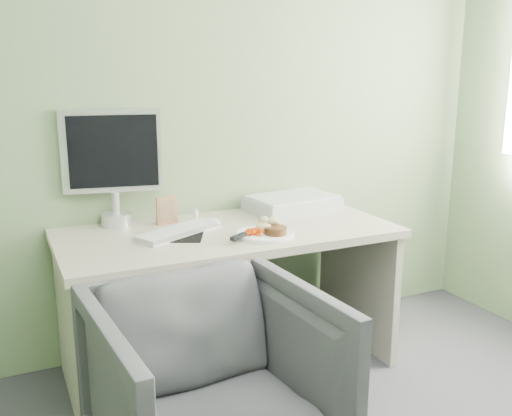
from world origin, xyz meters
name	(u,v)px	position (x,y,z in m)	size (l,w,h in m)	color
wall_back	(199,96)	(0.00, 2.00, 1.35)	(3.50, 3.50, 0.00)	#6B875E
desk	(229,266)	(0.00, 1.62, 0.55)	(1.60, 0.75, 0.73)	#B6AD98
plate	(265,234)	(0.11, 1.45, 0.74)	(0.27, 0.27, 0.01)	white
steak	(276,230)	(0.15, 1.42, 0.76)	(0.10, 0.10, 0.03)	black
potato_pile	(268,223)	(0.15, 1.50, 0.78)	(0.12, 0.09, 0.07)	tan
carrot_heap	(253,230)	(0.05, 1.45, 0.77)	(0.06, 0.06, 0.04)	#E13F04
steak_knife	(243,235)	(0.00, 1.43, 0.76)	(0.23, 0.16, 0.02)	silver
mousepad	(177,236)	(-0.26, 1.62, 0.73)	(0.23, 0.21, 0.00)	black
keyboard	(179,230)	(-0.23, 1.65, 0.75)	(0.44, 0.13, 0.02)	white
computer_mouse	(213,222)	(-0.04, 1.73, 0.75)	(0.06, 0.10, 0.04)	white
photo_frame	(167,210)	(-0.24, 1.85, 0.80)	(0.11, 0.01, 0.14)	#976346
eyedrop_bottle	(196,215)	(-0.09, 1.83, 0.76)	(0.03, 0.03, 0.08)	white
scanner	(292,204)	(0.46, 1.84, 0.77)	(0.47, 0.31, 0.07)	silver
monitor	(112,161)	(-0.47, 1.94, 1.05)	(0.47, 0.16, 0.57)	silver
desk_chair	(213,389)	(-0.36, 0.89, 0.37)	(0.78, 0.80, 0.73)	#38393D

